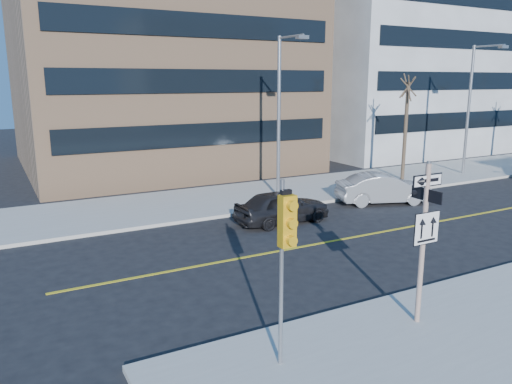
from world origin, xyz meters
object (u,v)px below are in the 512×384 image
parked_car_a (282,207)px  parked_car_b (383,189)px  traffic_signal (286,236)px  streetlight_a (281,107)px  sign_pole (424,234)px  street_tree_west (408,89)px  streetlight_b (472,101)px

parked_car_a → parked_car_b: 6.30m
traffic_signal → parked_car_a: (5.88, 9.78, -2.31)m
traffic_signal → streetlight_a: 15.72m
sign_pole → traffic_signal: sign_pole is taller
street_tree_west → traffic_signal: bearing=-140.6°
parked_car_b → sign_pole: bearing=160.8°
parked_car_b → streetlight_b: 11.06m
parked_car_a → street_tree_west: (11.12, 4.19, 4.80)m
sign_pole → streetlight_b: streetlight_b is taller
sign_pole → parked_car_a: 9.96m
streetlight_b → streetlight_a: bearing=180.0°
sign_pole → streetlight_a: (4.00, 13.27, 2.32)m
traffic_signal → parked_car_a: bearing=59.0°
sign_pole → streetlight_b: (18.00, 13.27, 2.32)m
sign_pole → traffic_signal: 4.05m
sign_pole → parked_car_a: bearing=78.9°
streetlight_a → street_tree_west: streetlight_a is taller
traffic_signal → streetlight_a: streetlight_a is taller
traffic_signal → parked_car_a: size_ratio=0.94×
traffic_signal → streetlight_a: bearing=59.2°
traffic_signal → street_tree_west: street_tree_west is taller
streetlight_a → streetlight_b: same height
parked_car_a → streetlight_b: bearing=-79.4°
parked_car_a → parked_car_b: bearing=-86.9°
parked_car_a → streetlight_b: (16.12, 3.64, 4.03)m
sign_pole → streetlight_b: size_ratio=0.51×
parked_car_b → street_tree_west: (4.85, 3.61, 4.77)m
sign_pole → streetlight_a: size_ratio=0.51×
sign_pole → parked_car_b: 13.17m
sign_pole → streetlight_a: bearing=73.2°
traffic_signal → parked_car_a: traffic_signal is taller
traffic_signal → streetlight_b: size_ratio=0.50×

